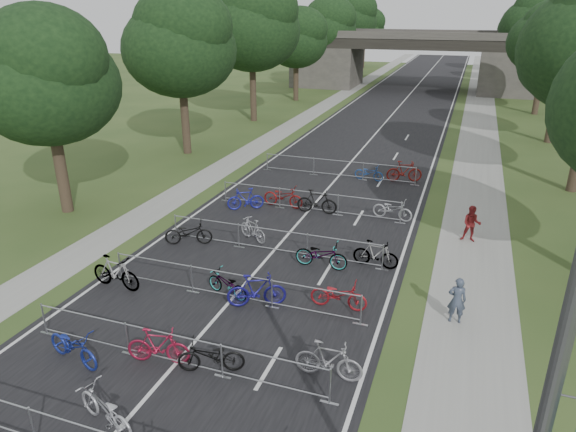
# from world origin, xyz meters

# --- Properties ---
(road) EXTENTS (11.00, 140.00, 0.01)m
(road) POSITION_xyz_m (0.00, 50.00, 0.01)
(road) COLOR black
(road) RESTS_ON ground
(sidewalk_right) EXTENTS (3.00, 140.00, 0.01)m
(sidewalk_right) POSITION_xyz_m (8.00, 50.00, 0.01)
(sidewalk_right) COLOR gray
(sidewalk_right) RESTS_ON ground
(sidewalk_left) EXTENTS (2.00, 140.00, 0.01)m
(sidewalk_left) POSITION_xyz_m (-7.50, 50.00, 0.01)
(sidewalk_left) COLOR gray
(sidewalk_left) RESTS_ON ground
(lane_markings) EXTENTS (0.12, 140.00, 0.00)m
(lane_markings) POSITION_xyz_m (0.00, 50.00, 0.00)
(lane_markings) COLOR silver
(lane_markings) RESTS_ON ground
(overpass_bridge) EXTENTS (31.00, 8.00, 7.05)m
(overpass_bridge) POSITION_xyz_m (0.00, 65.00, 3.53)
(overpass_bridge) COLOR #413E3A
(overpass_bridge) RESTS_ON ground
(tree_left_0) EXTENTS (6.72, 6.72, 10.25)m
(tree_left_0) POSITION_xyz_m (-11.39, 15.93, 6.49)
(tree_left_0) COLOR #33261C
(tree_left_0) RESTS_ON ground
(tree_left_1) EXTENTS (7.56, 7.56, 11.53)m
(tree_left_1) POSITION_xyz_m (-11.39, 27.93, 7.30)
(tree_left_1) COLOR #33261C
(tree_left_1) RESTS_ON ground
(tree_left_2) EXTENTS (8.40, 8.40, 12.81)m
(tree_left_2) POSITION_xyz_m (-11.39, 39.93, 8.12)
(tree_left_2) COLOR #33261C
(tree_left_2) RESTS_ON ground
(tree_right_2) EXTENTS (6.16, 6.16, 9.39)m
(tree_right_2) POSITION_xyz_m (13.11, 39.93, 5.95)
(tree_right_2) COLOR #33261C
(tree_right_2) RESTS_ON ground
(tree_left_3) EXTENTS (6.72, 6.72, 10.25)m
(tree_left_3) POSITION_xyz_m (-11.39, 51.93, 6.49)
(tree_left_3) COLOR #33261C
(tree_left_3) RESTS_ON ground
(tree_right_3) EXTENTS (7.17, 7.17, 10.93)m
(tree_right_3) POSITION_xyz_m (13.11, 51.93, 6.92)
(tree_right_3) COLOR #33261C
(tree_right_3) RESTS_ON ground
(tree_left_4) EXTENTS (7.56, 7.56, 11.53)m
(tree_left_4) POSITION_xyz_m (-11.39, 63.93, 7.30)
(tree_left_4) COLOR #33261C
(tree_left_4) RESTS_ON ground
(tree_right_4) EXTENTS (8.18, 8.18, 12.47)m
(tree_right_4) POSITION_xyz_m (13.11, 63.93, 7.90)
(tree_right_4) COLOR #33261C
(tree_right_4) RESTS_ON ground
(tree_left_5) EXTENTS (8.40, 8.40, 12.81)m
(tree_left_5) POSITION_xyz_m (-11.39, 75.93, 8.12)
(tree_left_5) COLOR #33261C
(tree_left_5) RESTS_ON ground
(tree_right_5) EXTENTS (6.16, 6.16, 9.39)m
(tree_right_5) POSITION_xyz_m (13.11, 75.93, 5.95)
(tree_right_5) COLOR #33261C
(tree_right_5) RESTS_ON ground
(tree_left_6) EXTENTS (6.72, 6.72, 10.25)m
(tree_left_6) POSITION_xyz_m (-11.39, 87.93, 6.49)
(tree_left_6) COLOR #33261C
(tree_left_6) RESTS_ON ground
(tree_right_6) EXTENTS (7.17, 7.17, 10.93)m
(tree_right_6) POSITION_xyz_m (13.11, 87.93, 6.92)
(tree_right_6) COLOR #33261C
(tree_right_6) RESTS_ON ground
(barrier_row_2) EXTENTS (9.70, 0.08, 1.10)m
(barrier_row_2) POSITION_xyz_m (0.00, 7.20, 0.55)
(barrier_row_2) COLOR #A4A6AC
(barrier_row_2) RESTS_ON ground
(barrier_row_3) EXTENTS (9.70, 0.08, 1.10)m
(barrier_row_3) POSITION_xyz_m (0.00, 11.00, 0.55)
(barrier_row_3) COLOR #A4A6AC
(barrier_row_3) RESTS_ON ground
(barrier_row_4) EXTENTS (9.70, 0.08, 1.10)m
(barrier_row_4) POSITION_xyz_m (0.00, 15.00, 0.55)
(barrier_row_4) COLOR #A4A6AC
(barrier_row_4) RESTS_ON ground
(barrier_row_5) EXTENTS (9.70, 0.08, 1.10)m
(barrier_row_5) POSITION_xyz_m (0.00, 20.00, 0.55)
(barrier_row_5) COLOR #A4A6AC
(barrier_row_5) RESTS_ON ground
(barrier_row_6) EXTENTS (9.70, 0.08, 1.10)m
(barrier_row_6) POSITION_xyz_m (0.00, 26.00, 0.55)
(barrier_row_6) COLOR #A4A6AC
(barrier_row_6) RESTS_ON ground
(bike_5) EXTENTS (2.15, 1.30, 1.07)m
(bike_5) POSITION_xyz_m (-0.31, 4.60, 0.53)
(bike_5) COLOR #ADAEB6
(bike_5) RESTS_ON ground
(bike_8) EXTENTS (2.18, 1.18, 1.09)m
(bike_8) POSITION_xyz_m (-2.78, 6.38, 0.54)
(bike_8) COLOR navy
(bike_8) RESTS_ON ground
(bike_9) EXTENTS (1.94, 0.91, 1.13)m
(bike_9) POSITION_xyz_m (-0.46, 7.17, 0.56)
(bike_9) COLOR maroon
(bike_9) RESTS_ON ground
(bike_10) EXTENTS (1.99, 1.28, 0.99)m
(bike_10) POSITION_xyz_m (1.14, 7.32, 0.49)
(bike_10) COLOR black
(bike_10) RESTS_ON ground
(bike_11) EXTENTS (1.93, 0.59, 1.15)m
(bike_11) POSITION_xyz_m (4.30, 8.16, 0.58)
(bike_11) COLOR gray
(bike_11) RESTS_ON ground
(bike_12) EXTENTS (2.14, 0.77, 1.26)m
(bike_12) POSITION_xyz_m (-4.30, 10.36, 0.63)
(bike_12) COLOR #A4A6AC
(bike_12) RESTS_ON ground
(bike_13) EXTENTS (1.90, 1.13, 0.94)m
(bike_13) POSITION_xyz_m (-0.24, 11.18, 0.47)
(bike_13) COLOR #A4A6AC
(bike_13) RESTS_ON ground
(bike_14) EXTENTS (2.09, 1.39, 1.22)m
(bike_14) POSITION_xyz_m (1.01, 10.92, 0.61)
(bike_14) COLOR navy
(bike_14) RESTS_ON ground
(bike_15) EXTENTS (1.98, 0.76, 1.03)m
(bike_15) POSITION_xyz_m (3.68, 11.73, 0.51)
(bike_15) COLOR maroon
(bike_15) RESTS_ON ground
(bike_16) EXTENTS (2.16, 1.43, 1.07)m
(bike_16) POSITION_xyz_m (-3.71, 14.57, 0.54)
(bike_16) COLOR black
(bike_16) RESTS_ON ground
(bike_17) EXTENTS (1.73, 1.25, 1.03)m
(bike_17) POSITION_xyz_m (-1.26, 15.87, 0.51)
(bike_17) COLOR #9D9DA4
(bike_17) RESTS_ON ground
(bike_18) EXTENTS (2.12, 0.75, 1.11)m
(bike_18) POSITION_xyz_m (2.30, 14.39, 0.56)
(bike_18) COLOR #A4A6AC
(bike_18) RESTS_ON ground
(bike_19) EXTENTS (1.86, 0.65, 1.10)m
(bike_19) POSITION_xyz_m (4.30, 15.17, 0.55)
(bike_19) COLOR #A4A6AC
(bike_19) RESTS_ON ground
(bike_20) EXTENTS (1.88, 1.41, 1.13)m
(bike_20) POSITION_xyz_m (-3.08, 19.21, 0.56)
(bike_20) COLOR #1C1E9A
(bike_20) RESTS_ON ground
(bike_21) EXTENTS (2.21, 0.91, 1.14)m
(bike_21) POSITION_xyz_m (-1.40, 20.18, 0.57)
(bike_21) COLOR maroon
(bike_21) RESTS_ON ground
(bike_22) EXTENTS (2.06, 0.70, 1.22)m
(bike_22) POSITION_xyz_m (0.48, 19.91, 0.61)
(bike_22) COLOR black
(bike_22) RESTS_ON ground
(bike_23) EXTENTS (2.06, 1.01, 1.04)m
(bike_23) POSITION_xyz_m (4.15, 20.37, 0.52)
(bike_23) COLOR #A0A1A7
(bike_23) RESTS_ON ground
(bike_26) EXTENTS (1.81, 0.80, 0.92)m
(bike_26) POSITION_xyz_m (1.88, 26.07, 0.46)
(bike_26) COLOR navy
(bike_26) RESTS_ON ground
(bike_27) EXTENTS (2.16, 1.17, 1.25)m
(bike_27) POSITION_xyz_m (3.88, 26.51, 0.62)
(bike_27) COLOR maroon
(bike_27) RESTS_ON ground
(pedestrian_a) EXTENTS (0.62, 0.45, 1.61)m
(pedestrian_a) POSITION_xyz_m (7.46, 12.21, 0.80)
(pedestrian_a) COLOR #394255
(pedestrian_a) RESTS_ON ground
(pedestrian_b) EXTENTS (0.81, 0.64, 1.63)m
(pedestrian_b) POSITION_xyz_m (7.77, 18.97, 0.81)
(pedestrian_b) COLOR maroon
(pedestrian_b) RESTS_ON ground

